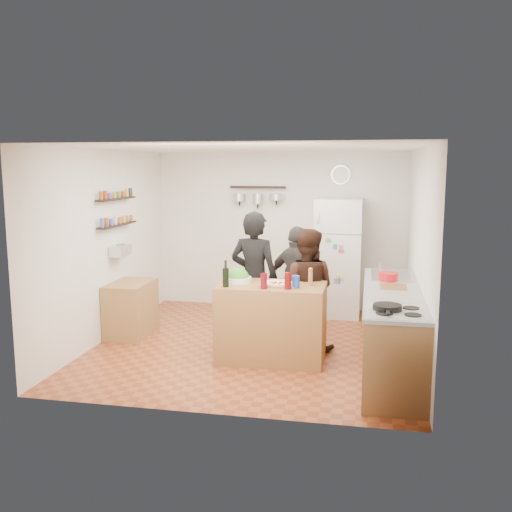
% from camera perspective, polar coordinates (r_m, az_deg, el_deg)
% --- Properties ---
extents(room_shell, '(4.20, 4.20, 4.20)m').
position_cam_1_polar(room_shell, '(7.54, 0.43, 1.09)').
color(room_shell, brown).
rests_on(room_shell, ground).
extents(prep_island, '(1.25, 0.72, 0.91)m').
position_cam_1_polar(prep_island, '(6.81, 1.56, -6.63)').
color(prep_island, brown).
rests_on(prep_island, floor).
extents(pizza_board, '(0.42, 0.34, 0.02)m').
position_cam_1_polar(pizza_board, '(6.66, 2.23, -2.86)').
color(pizza_board, brown).
rests_on(pizza_board, prep_island).
extents(pizza, '(0.34, 0.34, 0.02)m').
position_cam_1_polar(pizza, '(6.66, 2.23, -2.70)').
color(pizza, '#D2B38A').
rests_on(pizza, pizza_board).
extents(salad_bowl, '(0.33, 0.33, 0.07)m').
position_cam_1_polar(salad_bowl, '(6.82, -1.83, -2.38)').
color(salad_bowl, silver).
rests_on(salad_bowl, prep_island).
extents(wine_bottle, '(0.07, 0.07, 0.22)m').
position_cam_1_polar(wine_bottle, '(6.57, -3.05, -2.15)').
color(wine_bottle, black).
rests_on(wine_bottle, prep_island).
extents(wine_glass_near, '(0.07, 0.07, 0.18)m').
position_cam_1_polar(wine_glass_near, '(6.46, 0.78, -2.52)').
color(wine_glass_near, '#5B0715').
rests_on(wine_glass_near, prep_island).
extents(wine_glass_far, '(0.08, 0.08, 0.19)m').
position_cam_1_polar(wine_glass_far, '(6.45, 3.21, -2.50)').
color(wine_glass_far, '#5C070A').
rests_on(wine_glass_far, prep_island).
extents(pepper_mill, '(0.05, 0.05, 0.16)m').
position_cam_1_polar(pepper_mill, '(6.67, 5.47, -2.24)').
color(pepper_mill, '#9D6142').
rests_on(pepper_mill, prep_island).
extents(salt_canister, '(0.09, 0.09, 0.14)m').
position_cam_1_polar(salt_canister, '(6.52, 4.00, -2.58)').
color(salt_canister, '#1C3D9B').
rests_on(salt_canister, prep_island).
extents(person_left, '(0.69, 0.51, 1.73)m').
position_cam_1_polar(person_left, '(7.25, -0.17, -2.30)').
color(person_left, black).
rests_on(person_left, floor).
extents(person_center, '(0.80, 0.65, 1.53)m').
position_cam_1_polar(person_center, '(7.14, 5.03, -3.36)').
color(person_center, black).
rests_on(person_center, floor).
extents(person_back, '(0.95, 0.66, 1.49)m').
position_cam_1_polar(person_back, '(7.73, 4.11, -2.52)').
color(person_back, '#2E2B29').
rests_on(person_back, floor).
extents(counter_run, '(0.63, 2.63, 0.90)m').
position_cam_1_polar(counter_run, '(6.66, 13.48, -7.28)').
color(counter_run, '#9E7042').
rests_on(counter_run, floor).
extents(stove_top, '(0.60, 0.62, 0.02)m').
position_cam_1_polar(stove_top, '(5.62, 14.00, -5.47)').
color(stove_top, white).
rests_on(stove_top, counter_run).
extents(skillet, '(0.28, 0.28, 0.05)m').
position_cam_1_polar(skillet, '(5.64, 12.98, -5.01)').
color(skillet, black).
rests_on(skillet, stove_top).
extents(sink, '(0.50, 0.80, 0.03)m').
position_cam_1_polar(sink, '(7.38, 13.38, -1.97)').
color(sink, silver).
rests_on(sink, counter_run).
extents(cutting_board, '(0.30, 0.40, 0.02)m').
position_cam_1_polar(cutting_board, '(6.72, 13.57, -3.09)').
color(cutting_board, '#986237').
rests_on(cutting_board, counter_run).
extents(red_bowl, '(0.24, 0.24, 0.10)m').
position_cam_1_polar(red_bowl, '(7.04, 13.08, -2.04)').
color(red_bowl, red).
rests_on(red_bowl, counter_run).
extents(fridge, '(0.70, 0.68, 1.80)m').
position_cam_1_polar(fridge, '(8.82, 8.18, -0.14)').
color(fridge, white).
rests_on(fridge, floor).
extents(wall_clock, '(0.30, 0.03, 0.30)m').
position_cam_1_polar(wall_clock, '(9.04, 8.48, 8.04)').
color(wall_clock, silver).
rests_on(wall_clock, back_wall).
extents(spice_shelf_lower, '(0.12, 1.00, 0.02)m').
position_cam_1_polar(spice_shelf_lower, '(7.92, -13.70, 3.04)').
color(spice_shelf_lower, black).
rests_on(spice_shelf_lower, left_wall).
extents(spice_shelf_upper, '(0.12, 1.00, 0.02)m').
position_cam_1_polar(spice_shelf_upper, '(7.90, -13.79, 5.57)').
color(spice_shelf_upper, black).
rests_on(spice_shelf_upper, left_wall).
extents(produce_basket, '(0.18, 0.35, 0.14)m').
position_cam_1_polar(produce_basket, '(7.95, -13.41, 0.53)').
color(produce_basket, silver).
rests_on(produce_basket, left_wall).
extents(side_table, '(0.50, 0.80, 0.73)m').
position_cam_1_polar(side_table, '(7.97, -12.38, -5.17)').
color(side_table, '#A87D46').
rests_on(side_table, floor).
extents(pot_rack, '(0.90, 0.04, 0.04)m').
position_cam_1_polar(pot_rack, '(9.12, 0.18, 6.89)').
color(pot_rack, black).
rests_on(pot_rack, back_wall).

